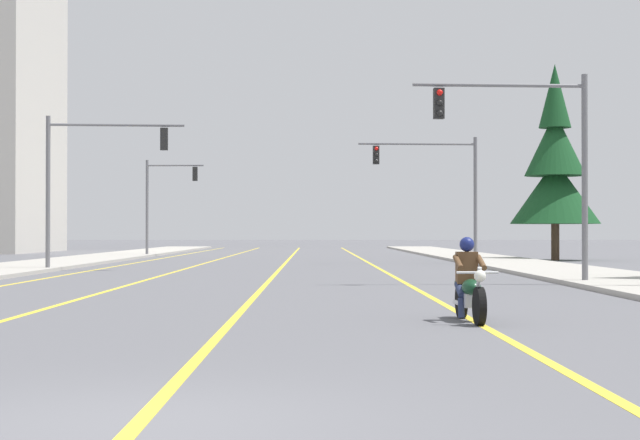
# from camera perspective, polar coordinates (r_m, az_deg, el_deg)

# --- Properties ---
(ground_plane) EXTENTS (400.00, 400.00, 0.00)m
(ground_plane) POSITION_cam_1_polar(r_m,az_deg,el_deg) (8.72, -10.01, -10.84)
(ground_plane) COLOR #5B5B60
(lane_stripe_center) EXTENTS (0.16, 100.00, 0.01)m
(lane_stripe_center) POSITION_cam_1_polar(r_m,az_deg,el_deg) (53.50, -1.87, -2.32)
(lane_stripe_center) COLOR yellow
(lane_stripe_center) RESTS_ON ground
(lane_stripe_left) EXTENTS (0.16, 100.00, 0.01)m
(lane_stripe_left) POSITION_cam_1_polar(r_m,az_deg,el_deg) (53.76, -6.12, -2.31)
(lane_stripe_left) COLOR yellow
(lane_stripe_left) RESTS_ON ground
(lane_stripe_right) EXTENTS (0.16, 100.00, 0.01)m
(lane_stripe_right) POSITION_cam_1_polar(r_m,az_deg,el_deg) (53.56, 2.63, -2.32)
(lane_stripe_right) COLOR yellow
(lane_stripe_right) RESTS_ON ground
(lane_stripe_far_left) EXTENTS (0.16, 100.00, 0.01)m
(lane_stripe_far_left) POSITION_cam_1_polar(r_m,az_deg,el_deg) (54.23, -9.86, -2.29)
(lane_stripe_far_left) COLOR yellow
(lane_stripe_far_left) RESTS_ON ground
(sidewalk_kerb_right) EXTENTS (4.40, 110.00, 0.14)m
(sidewalk_kerb_right) POSITION_cam_1_polar(r_m,az_deg,el_deg) (49.40, 10.72, -2.37)
(sidewalk_kerb_right) COLOR #ADA89E
(sidewalk_kerb_right) RESTS_ON ground
(sidewalk_kerb_left) EXTENTS (4.40, 110.00, 0.14)m
(sidewalk_kerb_left) POSITION_cam_1_polar(r_m,az_deg,el_deg) (50.03, -14.66, -2.34)
(sidewalk_kerb_left) COLOR #ADA89E
(sidewalk_kerb_left) RESTS_ON ground
(motorcycle_with_rider) EXTENTS (0.70, 2.19, 1.46)m
(motorcycle_with_rider) POSITION_cam_1_polar(r_m,az_deg,el_deg) (18.18, 8.18, -3.68)
(motorcycle_with_rider) COLOR black
(motorcycle_with_rider) RESTS_ON ground
(traffic_signal_near_right) EXTENTS (5.19, 0.61, 6.20)m
(traffic_signal_near_right) POSITION_cam_1_polar(r_m,az_deg,el_deg) (31.22, 11.69, 4.07)
(traffic_signal_near_right) COLOR slate
(traffic_signal_near_right) RESTS_ON ground
(traffic_signal_near_left) EXTENTS (5.49, 0.64, 6.20)m
(traffic_signal_near_left) POSITION_cam_1_polar(r_m,az_deg,el_deg) (42.71, -12.57, 2.82)
(traffic_signal_near_left) COLOR slate
(traffic_signal_near_left) RESTS_ON ground
(traffic_signal_mid_right) EXTENTS (5.83, 0.64, 6.20)m
(traffic_signal_mid_right) POSITION_cam_1_polar(r_m,az_deg,el_deg) (51.08, 6.64, 2.26)
(traffic_signal_mid_right) COLOR slate
(traffic_signal_mid_right) RESTS_ON ground
(traffic_signal_mid_left) EXTENTS (3.74, 0.37, 6.20)m
(traffic_signal_mid_left) POSITION_cam_1_polar(r_m,az_deg,el_deg) (67.69, -8.60, 1.43)
(traffic_signal_mid_left) COLOR slate
(traffic_signal_mid_left) RESTS_ON ground
(conifer_tree_right_verge_far) EXTENTS (4.91, 4.91, 10.81)m
(conifer_tree_right_verge_far) POSITION_cam_1_polar(r_m,az_deg,el_deg) (58.57, 12.75, 2.68)
(conifer_tree_right_verge_far) COLOR #4C3828
(conifer_tree_right_verge_far) RESTS_ON ground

